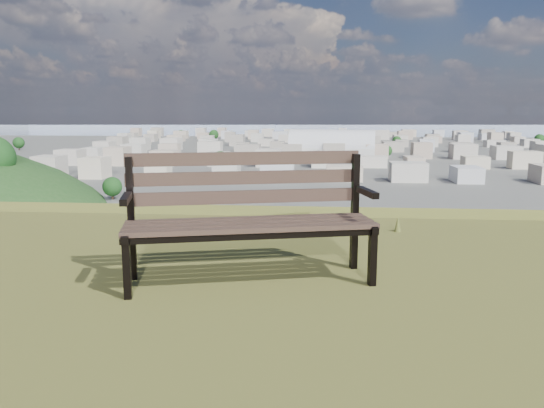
{
  "coord_description": "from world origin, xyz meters",
  "views": [
    {
      "loc": [
        1.47,
        -2.89,
        26.38
      ],
      "look_at": [
        0.94,
        3.22,
        25.3
      ],
      "focal_mm": 35.0,
      "sensor_mm": 36.0,
      "label": 1
    }
  ],
  "objects": [
    {
      "name": "grass_tufts",
      "position": [
        -0.22,
        -0.26,
        25.12
      ],
      "size": [
        12.49,
        6.88,
        0.28
      ],
      "color": "brown",
      "rests_on": "hilltop_mesa"
    },
    {
      "name": "park_bench",
      "position": [
        0.91,
        1.33,
        25.59
      ],
      "size": [
        2.08,
        1.1,
        1.04
      ],
      "rotation": [
        0.0,
        0.0,
        0.25
      ],
      "color": "#483329",
      "rests_on": "hilltop_mesa"
    },
    {
      "name": "arena",
      "position": [
        9.55,
        307.28,
        4.85
      ],
      "size": [
        50.42,
        24.88,
        20.59
      ],
      "rotation": [
        0.0,
        0.0,
        -0.09
      ],
      "color": "silver",
      "rests_on": "ground"
    },
    {
      "name": "city_trees",
      "position": [
        -26.39,
        319.0,
        4.83
      ],
      "size": [
        406.52,
        387.2,
        9.98
      ],
      "color": "#36241B",
      "rests_on": "ground"
    },
    {
      "name": "far_hills",
      "position": [
        -60.92,
        1402.93,
        25.47
      ],
      "size": [
        2050.0,
        340.0,
        60.0
      ],
      "color": "#98A3BD",
      "rests_on": "ground"
    },
    {
      "name": "city_blocks",
      "position": [
        0.0,
        394.44,
        3.5
      ],
      "size": [
        395.0,
        361.0,
        7.0
      ],
      "color": "beige",
      "rests_on": "ground"
    },
    {
      "name": "bay_water",
      "position": [
        0.0,
        900.0,
        0.0
      ],
      "size": [
        2400.0,
        700.0,
        0.12
      ],
      "primitive_type": "cube",
      "color": "#8B9DB1",
      "rests_on": "ground"
    }
  ]
}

